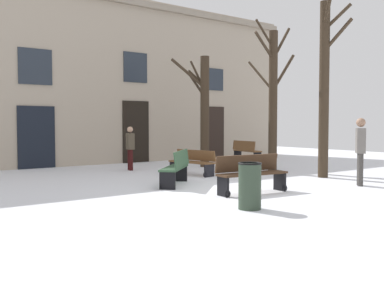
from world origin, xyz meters
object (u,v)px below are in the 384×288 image
at_px(tree_foreground, 325,84).
at_px(bench_near_center_tree, 192,162).
at_px(tree_near_facade, 273,94).
at_px(bench_far_corner, 176,167).
at_px(tree_center, 204,107).
at_px(bench_facing_shops, 246,151).
at_px(bench_back_to_back_right, 251,173).
at_px(litter_bin, 250,186).
at_px(person_near_bench, 360,148).
at_px(person_crossing_plaza, 130,146).

bearing_deg(tree_foreground, bench_near_center_tree, 133.76).
bearing_deg(tree_near_facade, bench_far_corner, -167.20).
relative_size(tree_foreground, tree_center, 1.31).
xyz_separation_m(tree_foreground, bench_facing_shops, (2.18, 5.78, -2.44)).
bearing_deg(tree_foreground, bench_back_to_back_right, -167.68).
height_order(tree_foreground, bench_back_to_back_right, tree_foreground).
height_order(tree_foreground, bench_far_corner, tree_foreground).
xyz_separation_m(tree_center, litter_bin, (-4.54, -7.28, -1.86)).
bearing_deg(bench_back_to_back_right, bench_near_center_tree, 79.41).
relative_size(bench_near_center_tree, person_near_bench, 0.97).
relative_size(tree_center, person_near_bench, 2.33).
xyz_separation_m(tree_foreground, bench_back_to_back_right, (-4.01, -0.88, -2.42)).
bearing_deg(tree_center, litter_bin, -121.98).
bearing_deg(person_crossing_plaza, bench_back_to_back_right, -170.35).
distance_m(litter_bin, bench_back_to_back_right, 2.04).
height_order(tree_foreground, person_near_bench, tree_foreground).
bearing_deg(bench_far_corner, tree_foreground, 120.75).
bearing_deg(tree_near_facade, tree_foreground, -97.01).
height_order(tree_foreground, bench_near_center_tree, tree_foreground).
distance_m(bench_facing_shops, person_crossing_plaza, 6.08).
bearing_deg(bench_back_to_back_right, tree_foreground, 17.73).
distance_m(bench_far_corner, person_crossing_plaza, 4.26).
bearing_deg(bench_back_to_back_right, tree_center, 67.40).
bearing_deg(person_near_bench, tree_center, 51.00).
relative_size(tree_foreground, tree_near_facade, 1.05).
bearing_deg(person_near_bench, tree_near_facade, 35.58).
relative_size(tree_near_facade, person_near_bench, 2.91).
distance_m(person_near_bench, person_crossing_plaza, 7.86).
bearing_deg(bench_back_to_back_right, bench_facing_shops, 52.53).
bearing_deg(bench_near_center_tree, person_crossing_plaza, -167.59).
bearing_deg(bench_facing_shops, bench_near_center_tree, 125.42).
xyz_separation_m(tree_near_facade, bench_far_corner, (-5.01, -1.14, -2.25)).
bearing_deg(tree_foreground, bench_far_corner, 164.44).
xyz_separation_m(bench_facing_shops, bench_back_to_back_right, (-6.19, -6.66, 0.02)).
bearing_deg(bench_back_to_back_right, person_near_bench, -9.44).
xyz_separation_m(tree_foreground, bench_far_corner, (-4.71, 1.31, -2.42)).
relative_size(bench_back_to_back_right, person_near_bench, 1.05).
height_order(litter_bin, bench_far_corner, bench_far_corner).
bearing_deg(person_near_bench, bench_back_to_back_right, 124.79).
height_order(bench_back_to_back_right, person_crossing_plaza, person_crossing_plaza).
bearing_deg(tree_near_facade, bench_near_center_tree, 169.88).
bearing_deg(bench_back_to_back_right, bench_far_corner, 113.13).
xyz_separation_m(tree_foreground, tree_near_facade, (0.30, 2.45, -0.17)).
bearing_deg(litter_bin, person_crossing_plaza, 78.61).
bearing_deg(person_crossing_plaza, tree_near_facade, -115.01).
height_order(tree_center, litter_bin, tree_center).
relative_size(tree_center, bench_back_to_back_right, 2.23).
xyz_separation_m(tree_near_facade, person_crossing_plaza, (-4.18, 3.02, -1.88)).
distance_m(litter_bin, bench_facing_shops, 11.13).
height_order(tree_center, bench_back_to_back_right, tree_center).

